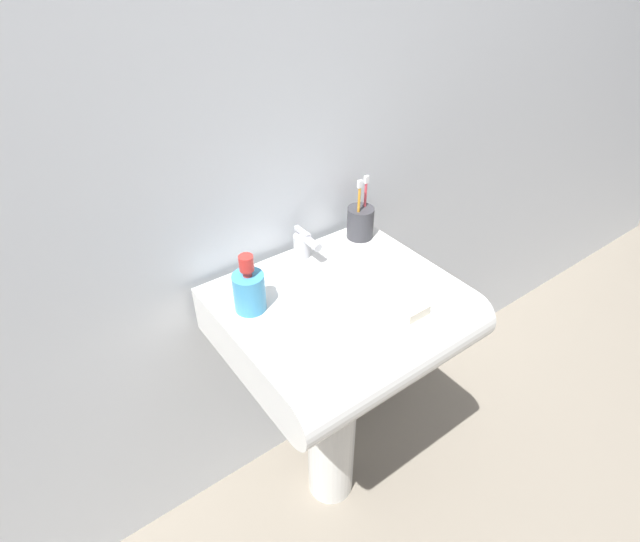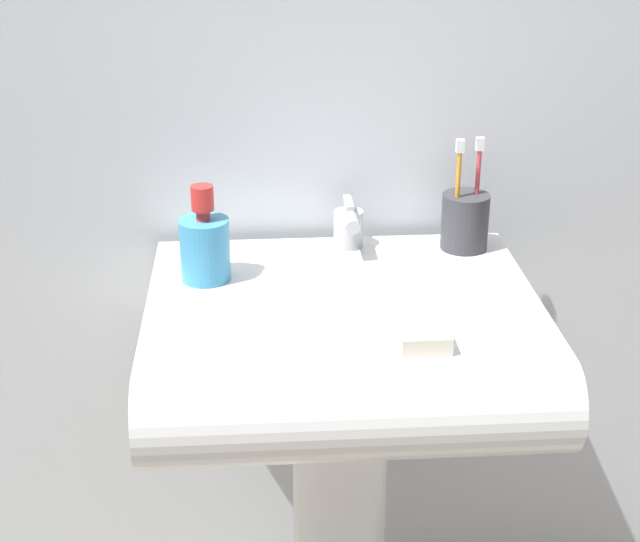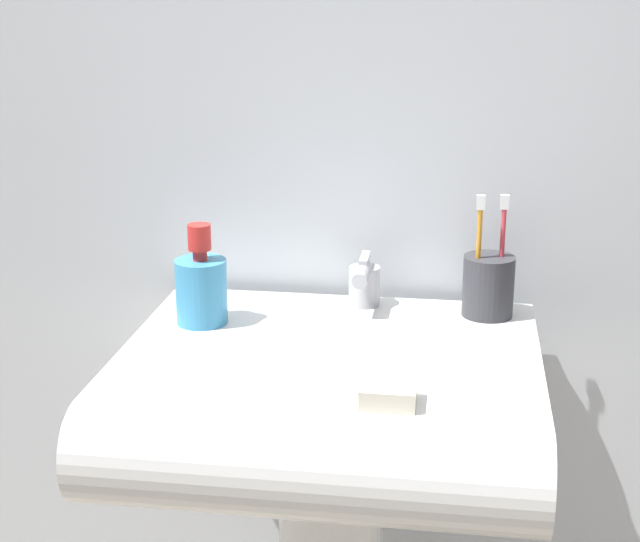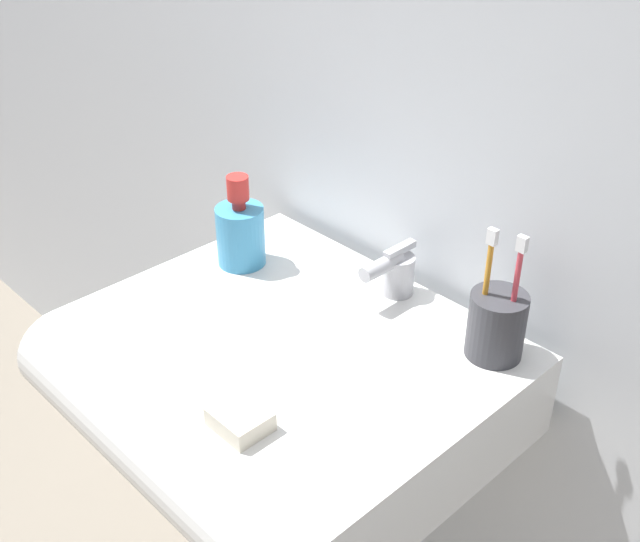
{
  "view_description": "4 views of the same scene",
  "coord_description": "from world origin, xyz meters",
  "views": [
    {
      "loc": [
        -0.58,
        -0.72,
        1.55
      ],
      "look_at": [
        -0.04,
        0.01,
        0.89
      ],
      "focal_mm": 28.0,
      "sensor_mm": 36.0,
      "label": 1
    },
    {
      "loc": [
        -0.12,
        -1.23,
        1.4
      ],
      "look_at": [
        -0.03,
        0.02,
        0.84
      ],
      "focal_mm": 55.0,
      "sensor_mm": 36.0,
      "label": 2
    },
    {
      "loc": [
        0.16,
        -1.18,
        1.3
      ],
      "look_at": [
        -0.02,
        0.01,
        0.92
      ],
      "focal_mm": 55.0,
      "sensor_mm": 36.0,
      "label": 3
    },
    {
      "loc": [
        0.64,
        -0.57,
        1.44
      ],
      "look_at": [
        0.03,
        0.02,
        0.92
      ],
      "focal_mm": 45.0,
      "sensor_mm": 36.0,
      "label": 4
    }
  ],
  "objects": [
    {
      "name": "soap_bottle",
      "position": [
        -0.19,
        0.06,
        0.87
      ],
      "size": [
        0.07,
        0.07,
        0.14
      ],
      "color": "#3F99CC",
      "rests_on": "sink_basin"
    },
    {
      "name": "faucet",
      "position": [
        0.03,
        0.16,
        0.86
      ],
      "size": [
        0.05,
        0.1,
        0.08
      ],
      "color": "#B7B7BC",
      "rests_on": "sink_basin"
    },
    {
      "name": "toothbrush_cup",
      "position": [
        0.2,
        0.15,
        0.86
      ],
      "size": [
        0.07,
        0.07,
        0.18
      ],
      "color": "#38383D",
      "rests_on": "sink_basin"
    },
    {
      "name": "bar_soap",
      "position": [
        0.09,
        -0.17,
        0.83
      ],
      "size": [
        0.06,
        0.05,
        0.02
      ],
      "primitive_type": "cube",
      "color": "silver",
      "rests_on": "sink_basin"
    },
    {
      "name": "sink_basin",
      "position": [
        0.0,
        -0.05,
        0.76
      ],
      "size": [
        0.54,
        0.48,
        0.12
      ],
      "color": "white",
      "rests_on": "sink_pedestal"
    },
    {
      "name": "wall_back",
      "position": [
        0.0,
        0.25,
        1.2
      ],
      "size": [
        5.0,
        0.05,
        2.4
      ],
      "primitive_type": "cube",
      "color": "silver",
      "rests_on": "ground"
    },
    {
      "name": "ground_plane",
      "position": [
        0.0,
        0.0,
        0.0
      ],
      "size": [
        6.0,
        6.0,
        0.0
      ],
      "primitive_type": "plane",
      "color": "gray",
      "rests_on": "ground"
    },
    {
      "name": "sink_pedestal",
      "position": [
        0.0,
        0.0,
        0.35
      ],
      "size": [
        0.14,
        0.14,
        0.69
      ],
      "primitive_type": "cylinder",
      "color": "white",
      "rests_on": "ground"
    }
  ]
}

